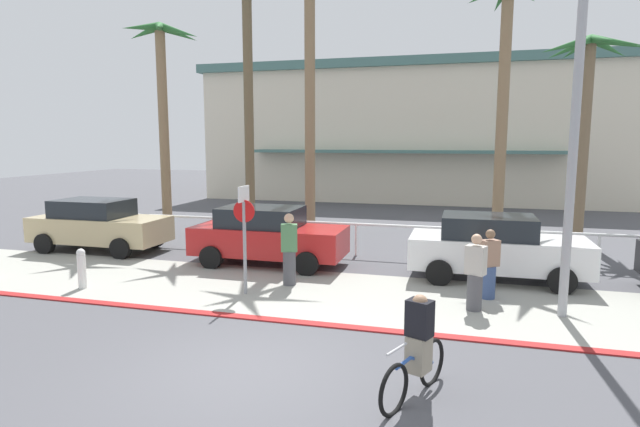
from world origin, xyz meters
TOP-DOWN VIEW (x-y plane):
  - ground_plane at (0.00, 10.00)m, footprint 80.00×80.00m
  - sidewalk_strip at (0.00, 4.20)m, footprint 44.00×4.00m
  - curb_paint at (0.00, 2.20)m, footprint 44.00×0.24m
  - building_backdrop at (-0.15, 26.71)m, footprint 24.88×10.83m
  - rail_fence at (0.00, 8.50)m, footprint 23.06×0.08m
  - stop_sign_bike_lane at (-1.67, 3.70)m, footprint 0.52×0.56m
  - bollard_2 at (-5.70, 3.08)m, footprint 0.20×0.20m
  - streetlight_curb at (5.23, 3.76)m, footprint 0.24×2.54m
  - palm_tree_0 at (-7.64, 10.08)m, footprint 2.84×2.97m
  - palm_tree_1 at (-4.73, 11.26)m, footprint 3.28×2.70m
  - palm_tree_2 at (-1.89, 10.05)m, footprint 3.22×3.46m
  - palm_tree_3 at (4.30, 10.45)m, footprint 3.03×3.18m
  - palm_tree_4 at (7.33, 13.20)m, footprint 3.63×3.11m
  - car_tan_0 at (-8.28, 6.96)m, footprint 4.40×2.02m
  - car_red_1 at (-2.24, 6.62)m, footprint 4.40×2.02m
  - car_white_2 at (4.03, 6.59)m, footprint 4.40×2.02m
  - cyclist_blue_0 at (2.63, -0.17)m, footprint 0.77×1.70m
  - pedestrian_0 at (3.49, 3.89)m, footprint 0.47×0.42m
  - pedestrian_1 at (3.81, 4.85)m, footprint 0.48×0.45m
  - pedestrian_2 at (-0.92, 4.70)m, footprint 0.46×0.40m

SIDE VIEW (x-z plane):
  - ground_plane at x=0.00m, z-range 0.00..0.00m
  - sidewalk_strip at x=0.00m, z-range 0.00..0.02m
  - curb_paint at x=0.00m, z-range 0.00..0.03m
  - bollard_2 at x=-5.70m, z-range 0.02..1.02m
  - cyclist_blue_0 at x=2.63m, z-range -0.06..1.44m
  - pedestrian_1 at x=3.81m, z-range -0.07..1.55m
  - pedestrian_0 at x=3.49m, z-range -0.06..1.60m
  - rail_fence at x=0.00m, z-range 0.32..1.36m
  - pedestrian_2 at x=-0.92m, z-range -0.06..1.76m
  - car_tan_0 at x=-8.28m, z-range 0.03..1.72m
  - car_red_1 at x=-2.24m, z-range 0.03..1.72m
  - car_white_2 at x=4.03m, z-range 0.03..1.72m
  - stop_sign_bike_lane at x=-1.67m, z-range 0.40..2.96m
  - building_backdrop at x=-0.15m, z-range 0.02..8.18m
  - streetlight_curb at x=5.23m, z-range 0.53..8.03m
  - palm_tree_0 at x=-7.64m, z-range 1.68..9.55m
  - palm_tree_4 at x=7.33m, z-range 1.99..9.24m
  - palm_tree_3 at x=4.30m, z-range 1.96..10.51m
  - palm_tree_1 at x=-4.73m, z-range 1.88..11.42m
  - palm_tree_2 at x=-1.89m, z-range 2.00..11.85m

